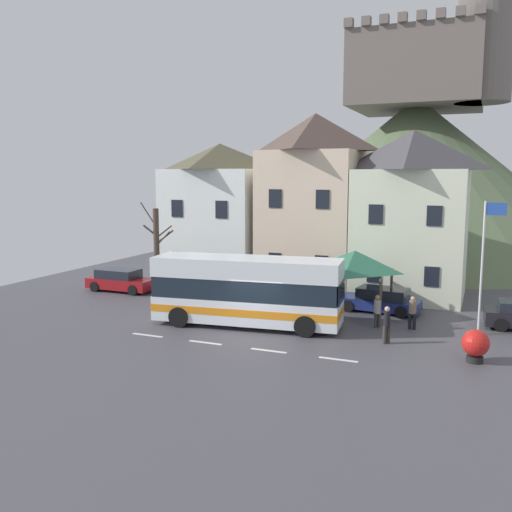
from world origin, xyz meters
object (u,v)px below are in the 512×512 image
object	(u,v)px
pedestrian_00	(377,309)
pedestrian_02	(412,311)
transit_bus	(247,292)
townhouse_02	(411,215)
parked_car_03	(380,300)
parked_car_00	(191,286)
harbour_buoy	(476,344)
townhouse_00	(220,213)
townhouse_01	(314,202)
bus_shelter	(355,261)
pedestrian_01	(387,324)
parked_car_01	(121,280)
public_bench	(327,295)
bare_tree_00	(157,257)
flagpole	(485,257)
hilltop_castle	(415,170)

from	to	relation	value
pedestrian_00	pedestrian_02	bearing A→B (deg)	10.82
transit_bus	townhouse_02	bearing A→B (deg)	50.19
parked_car_03	parked_car_00	bearing A→B (deg)	6.99
pedestrian_00	harbour_buoy	size ratio (longest dim) A/B	1.21
townhouse_00	harbour_buoy	xyz separation A→B (m)	(16.83, -11.63, -3.99)
townhouse_01	bus_shelter	size ratio (longest dim) A/B	3.11
pedestrian_02	townhouse_02	bearing A→B (deg)	98.81
townhouse_00	pedestrian_01	distance (m)	17.24
townhouse_01	pedestrian_00	xyz separation A→B (m)	(5.66, -8.17, -4.69)
townhouse_01	parked_car_01	bearing A→B (deg)	-152.80
parked_car_01	pedestrian_02	size ratio (longest dim) A/B	2.72
pedestrian_00	public_bench	bearing A→B (deg)	131.69
townhouse_02	bare_tree_00	world-z (taller)	townhouse_02
bare_tree_00	transit_bus	bearing A→B (deg)	-13.79
townhouse_00	transit_bus	bearing A→B (deg)	-57.73
bare_tree_00	flagpole	bearing A→B (deg)	4.05
harbour_buoy	transit_bus	bearing A→B (deg)	171.54
pedestrian_00	parked_car_01	bearing A→B (deg)	171.57
hilltop_castle	parked_car_00	size ratio (longest dim) A/B	8.24
parked_car_01	pedestrian_00	bearing A→B (deg)	-8.14
townhouse_00	parked_car_03	distance (m)	13.42
bus_shelter	public_bench	size ratio (longest dim) A/B	2.08
bus_shelter	parked_car_03	xyz separation A→B (m)	(1.10, 1.52, -2.27)
townhouse_01	parked_car_01	xyz separation A→B (m)	(-11.07, -5.69, -4.92)
parked_car_03	transit_bus	bearing A→B (deg)	49.93
flagpole	harbour_buoy	xyz separation A→B (m)	(-0.13, -4.22, -2.89)
townhouse_00	harbour_buoy	bearing A→B (deg)	-34.64
townhouse_00	townhouse_02	size ratio (longest dim) A/B	0.95
parked_car_01	parked_car_03	size ratio (longest dim) A/B	0.97
parked_car_00	public_bench	xyz separation A→B (m)	(8.35, 1.01, -0.14)
transit_bus	pedestrian_00	distance (m)	6.36
bus_shelter	pedestrian_02	size ratio (longest dim) A/B	2.24
townhouse_02	bus_shelter	size ratio (longest dim) A/B	2.77
flagpole	bare_tree_00	size ratio (longest dim) A/B	1.05
pedestrian_02	harbour_buoy	size ratio (longest dim) A/B	1.22
townhouse_02	hilltop_castle	distance (m)	20.53
flagpole	bare_tree_00	xyz separation A→B (m)	(-16.65, -1.18, -0.75)
parked_car_00	flagpole	bearing A→B (deg)	-2.14
hilltop_castle	parked_car_01	bearing A→B (deg)	-120.33
pedestrian_00	pedestrian_02	xyz separation A→B (m)	(1.62, 0.31, -0.01)
public_bench	flagpole	xyz separation A→B (m)	(8.25, -3.47, 3.15)
pedestrian_00	public_bench	xyz separation A→B (m)	(-3.59, 4.03, -0.43)
townhouse_02	pedestrian_01	distance (m)	11.02
parked_car_03	flagpole	distance (m)	6.47
parked_car_00	bare_tree_00	distance (m)	4.28
townhouse_02	pedestrian_02	bearing A→B (deg)	-81.19
bus_shelter	parked_car_01	distance (m)	15.39
townhouse_01	townhouse_02	world-z (taller)	townhouse_01
bus_shelter	flagpole	bearing A→B (deg)	-10.43
townhouse_01	bare_tree_00	bearing A→B (deg)	-125.77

